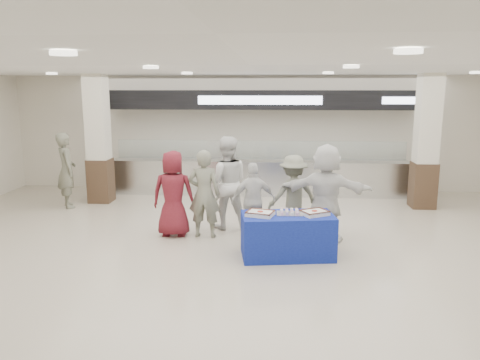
# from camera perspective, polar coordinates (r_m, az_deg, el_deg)

# --- Properties ---
(ground) EXTENTS (14.00, 14.00, 0.00)m
(ground) POSITION_cam_1_polar(r_m,az_deg,el_deg) (7.73, 1.07, -10.59)
(ground) COLOR beige
(ground) RESTS_ON ground
(serving_line) EXTENTS (8.70, 0.85, 2.80)m
(serving_line) POSITION_cam_1_polar(r_m,az_deg,el_deg) (12.69, 2.42, 3.44)
(serving_line) COLOR silver
(serving_line) RESTS_ON ground
(column_left) EXTENTS (0.55, 0.55, 3.20)m
(column_left) POSITION_cam_1_polar(r_m,az_deg,el_deg) (12.26, -16.86, 4.45)
(column_left) COLOR #3A281A
(column_left) RESTS_ON ground
(column_right) EXTENTS (0.55, 0.55, 3.20)m
(column_right) POSITION_cam_1_polar(r_m,az_deg,el_deg) (12.01, 21.73, 4.00)
(column_right) COLOR #3A281A
(column_right) RESTS_ON ground
(display_table) EXTENTS (1.65, 1.00, 0.75)m
(display_table) POSITION_cam_1_polar(r_m,az_deg,el_deg) (8.11, 5.80, -6.78)
(display_table) COLOR #162A97
(display_table) RESTS_ON ground
(sheet_cake_left) EXTENTS (0.51, 0.45, 0.09)m
(sheet_cake_left) POSITION_cam_1_polar(r_m,az_deg,el_deg) (7.89, 2.48, -4.04)
(sheet_cake_left) COLOR white
(sheet_cake_left) RESTS_ON display_table
(sheet_cake_right) EXTENTS (0.53, 0.49, 0.09)m
(sheet_cake_right) POSITION_cam_1_polar(r_m,az_deg,el_deg) (8.03, 9.07, -3.91)
(sheet_cake_right) COLOR white
(sheet_cake_right) RESTS_ON display_table
(cupcake_tray) EXTENTS (0.44, 0.33, 0.07)m
(cupcake_tray) POSITION_cam_1_polar(r_m,az_deg,el_deg) (8.03, 6.04, -3.91)
(cupcake_tray) COLOR #B4B4B9
(cupcake_tray) RESTS_ON display_table
(civilian_maroon) EXTENTS (0.84, 0.55, 1.69)m
(civilian_maroon) POSITION_cam_1_polar(r_m,az_deg,el_deg) (9.18, -8.13, -1.65)
(civilian_maroon) COLOR maroon
(civilian_maroon) RESTS_ON ground
(soldier_a) EXTENTS (0.65, 0.44, 1.71)m
(soldier_a) POSITION_cam_1_polar(r_m,az_deg,el_deg) (9.03, -4.39, -1.71)
(soldier_a) COLOR slate
(soldier_a) RESTS_ON ground
(chef_tall) EXTENTS (1.00, 0.82, 1.91)m
(chef_tall) POSITION_cam_1_polar(r_m,az_deg,el_deg) (9.58, -1.68, -0.34)
(chef_tall) COLOR white
(chef_tall) RESTS_ON ground
(chef_short) EXTENTS (0.92, 0.54, 1.48)m
(chef_short) POSITION_cam_1_polar(r_m,az_deg,el_deg) (8.99, 1.65, -2.52)
(chef_short) COLOR white
(chef_short) RESTS_ON ground
(soldier_b) EXTENTS (1.16, 0.90, 1.57)m
(soldier_b) POSITION_cam_1_polar(r_m,az_deg,el_deg) (9.33, 6.48, -1.76)
(soldier_b) COLOR slate
(soldier_b) RESTS_ON ground
(civilian_white) EXTENTS (1.79, 0.78, 1.86)m
(civilian_white) POSITION_cam_1_polar(r_m,az_deg,el_deg) (8.91, 10.42, -1.54)
(civilian_white) COLOR white
(civilian_white) RESTS_ON ground
(soldier_bg) EXTENTS (0.73, 0.79, 1.82)m
(soldier_bg) POSITION_cam_1_polar(r_m,az_deg,el_deg) (12.03, -20.39, 1.13)
(soldier_bg) COLOR slate
(soldier_bg) RESTS_ON ground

